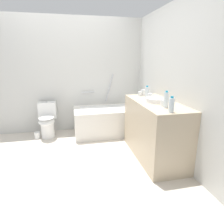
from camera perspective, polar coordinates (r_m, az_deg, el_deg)
name	(u,v)px	position (r m, az deg, el deg)	size (l,w,h in m)	color
ground_plane	(70,157)	(3.21, -12.19, -12.88)	(4.16, 4.16, 0.00)	beige
wall_back_tiled	(66,76)	(4.18, -13.28, 10.31)	(3.56, 0.10, 2.31)	silver
wall_right_mirror	(170,81)	(3.26, 16.82, 8.68)	(0.10, 2.96, 2.31)	silver
bathtub	(110,120)	(4.00, -0.72, -2.24)	(1.44, 0.76, 1.19)	white
toilet	(47,120)	(4.01, -18.56, -2.27)	(0.35, 0.53, 0.68)	white
vanity_counter	(154,130)	(3.07, 12.35, -5.16)	(0.57, 1.32, 0.89)	tan
sink_basin	(156,100)	(2.93, 12.82, 3.48)	(0.29, 0.29, 0.06)	white
sink_faucet	(167,99)	(3.01, 15.79, 3.64)	(0.14, 0.15, 0.07)	#ACACB1
water_bottle_0	(166,100)	(2.62, 15.69, 3.50)	(0.06, 0.06, 0.22)	silver
water_bottle_1	(171,105)	(2.41, 17.13, 2.02)	(0.07, 0.07, 0.20)	silver
water_bottle_2	(147,92)	(3.25, 10.26, 5.84)	(0.06, 0.06, 0.19)	silver
drinking_glass_0	(143,92)	(3.42, 9.25, 5.71)	(0.07, 0.07, 0.10)	white
drinking_glass_1	(163,103)	(2.72, 14.80, 2.63)	(0.07, 0.07, 0.08)	white
drinking_glass_2	(150,96)	(3.13, 11.10, 4.60)	(0.07, 0.07, 0.09)	white
drinking_glass_3	(140,94)	(3.36, 8.20, 5.38)	(0.06, 0.06, 0.08)	white
toilet_paper_roll	(37,135)	(4.06, -21.16, -6.41)	(0.11, 0.11, 0.13)	white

